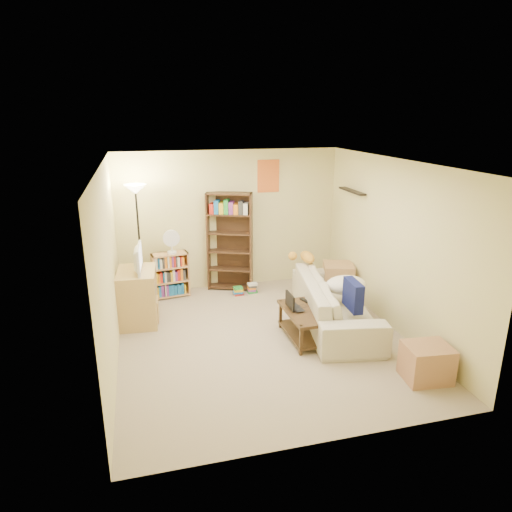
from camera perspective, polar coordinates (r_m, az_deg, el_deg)
name	(u,v)px	position (r m, az deg, el deg)	size (l,w,h in m)	color
room	(263,229)	(6.11, 0.87, 3.37)	(4.50, 4.54, 2.52)	tan
sofa	(335,302)	(7.11, 9.82, -5.66)	(1.33, 2.51, 0.70)	#BAB19A
navy_pillow	(353,295)	(6.56, 12.04, -4.81)	(0.46, 0.14, 0.41)	#12184F
cream_blanket	(346,285)	(7.11, 11.15, -3.57)	(0.64, 0.46, 0.27)	white
tabby_cat	(305,257)	(7.73, 6.11, -0.10)	(0.55, 0.27, 0.19)	gold
coffee_table	(305,320)	(6.60, 6.20, -8.01)	(0.56, 0.99, 0.43)	#402E18
laptop	(299,307)	(6.60, 5.40, -6.40)	(0.25, 0.36, 0.03)	black
laptop_screen	(290,301)	(6.51, 4.26, -5.60)	(0.01, 0.33, 0.22)	white
mug	(325,315)	(6.31, 8.66, -7.35)	(0.10, 0.10, 0.09)	silver
tv_remote	(305,300)	(6.85, 6.10, -5.54)	(0.05, 0.17, 0.02)	black
tv_stand	(138,297)	(7.24, -14.55, -4.95)	(0.56, 0.78, 0.84)	tan
television	(135,259)	(7.03, -14.92, -0.31)	(0.14, 0.68, 0.39)	black
tall_bookshelf	(230,239)	(8.19, -3.31, 2.10)	(0.84, 0.54, 1.78)	#44291A
short_bookshelf	(171,275)	(8.11, -10.62, -2.36)	(0.65, 0.33, 0.80)	tan
desk_fan	(171,241)	(7.89, -10.53, 1.89)	(0.28, 0.16, 0.42)	white
floor_lamp	(137,210)	(7.56, -14.66, 5.56)	(0.34, 0.34, 2.04)	black
side_table	(338,280)	(8.18, 10.20, -2.97)	(0.51, 0.51, 0.59)	tan
end_cabinet	(427,363)	(6.03, 20.55, -12.36)	(0.54, 0.45, 0.45)	tan
book_stacks	(246,289)	(8.20, -1.29, -4.19)	(0.44, 0.18, 0.18)	red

